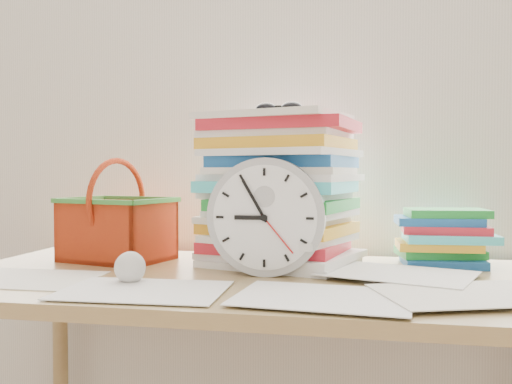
% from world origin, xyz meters
% --- Properties ---
extents(curtain, '(2.40, 0.01, 2.50)m').
position_xyz_m(curtain, '(0.00, 1.98, 1.30)').
color(curtain, silver).
rests_on(curtain, room_shell).
extents(desk, '(1.40, 0.70, 0.75)m').
position_xyz_m(desk, '(0.00, 1.60, 0.68)').
color(desk, olive).
rests_on(desk, ground).
extents(paper_stack, '(0.43, 0.38, 0.38)m').
position_xyz_m(paper_stack, '(0.04, 1.77, 0.94)').
color(paper_stack, white).
rests_on(paper_stack, desk).
extents(clock, '(0.27, 0.05, 0.27)m').
position_xyz_m(clock, '(0.04, 1.61, 0.88)').
color(clock, '#AEAEB0').
rests_on(clock, desk).
extents(sunglasses, '(0.15, 0.13, 0.03)m').
position_xyz_m(sunglasses, '(0.04, 1.76, 1.14)').
color(sunglasses, black).
rests_on(sunglasses, paper_stack).
extents(book_stack, '(0.25, 0.20, 0.14)m').
position_xyz_m(book_stack, '(0.44, 1.84, 0.82)').
color(book_stack, white).
rests_on(book_stack, desk).
extents(basket, '(0.31, 0.26, 0.26)m').
position_xyz_m(basket, '(-0.39, 1.75, 0.88)').
color(basket, '#BC3712').
rests_on(basket, desk).
extents(crumpled_ball, '(0.07, 0.07, 0.07)m').
position_xyz_m(crumpled_ball, '(-0.23, 1.46, 0.78)').
color(crumpled_ball, silver).
rests_on(crumpled_ball, desk).
extents(scattered_papers, '(1.26, 0.42, 0.02)m').
position_xyz_m(scattered_papers, '(0.00, 1.60, 0.76)').
color(scattered_papers, white).
rests_on(scattered_papers, desk).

